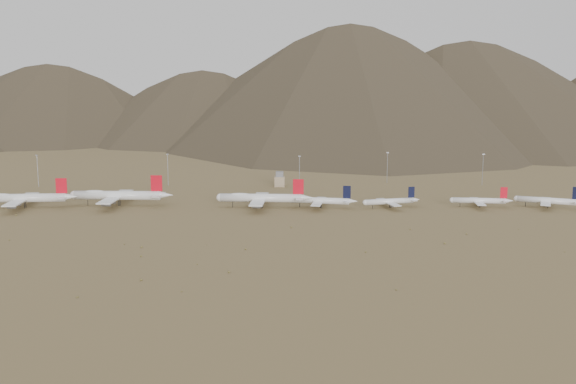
{
  "coord_description": "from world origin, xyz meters",
  "views": [
    {
      "loc": [
        43.45,
        -387.4,
        80.95
      ],
      "look_at": [
        37.9,
        30.0,
        10.65
      ],
      "focal_mm": 40.0,
      "sensor_mm": 36.0,
      "label": 1
    }
  ],
  "objects_px": {
    "widebody_west": "(23,198)",
    "widebody_centre": "(118,195)",
    "widebody_east": "(261,198)",
    "narrowbody_b": "(391,201)",
    "narrowbody_a": "(322,201)",
    "control_tower": "(280,180)"
  },
  "relations": [
    {
      "from": "widebody_centre",
      "to": "control_tower",
      "type": "bearing_deg",
      "value": 39.42
    },
    {
      "from": "widebody_centre",
      "to": "narrowbody_a",
      "type": "bearing_deg",
      "value": -1.39
    },
    {
      "from": "narrowbody_a",
      "to": "control_tower",
      "type": "bearing_deg",
      "value": 118.06
    },
    {
      "from": "widebody_west",
      "to": "widebody_centre",
      "type": "distance_m",
      "value": 61.0
    },
    {
      "from": "widebody_centre",
      "to": "control_tower",
      "type": "relative_size",
      "value": 5.84
    },
    {
      "from": "widebody_centre",
      "to": "widebody_east",
      "type": "xyz_separation_m",
      "value": [
        97.06,
        -5.57,
        -0.54
      ]
    },
    {
      "from": "widebody_centre",
      "to": "narrowbody_a",
      "type": "xyz_separation_m",
      "value": [
        137.08,
        -6.35,
        -2.2
      ]
    },
    {
      "from": "widebody_west",
      "to": "narrowbody_a",
      "type": "relative_size",
      "value": 1.42
    },
    {
      "from": "widebody_west",
      "to": "narrowbody_a",
      "type": "height_order",
      "value": "widebody_west"
    },
    {
      "from": "widebody_centre",
      "to": "widebody_west",
      "type": "bearing_deg",
      "value": -170.61
    },
    {
      "from": "widebody_centre",
      "to": "narrowbody_b",
      "type": "bearing_deg",
      "value": -0.27
    },
    {
      "from": "widebody_east",
      "to": "control_tower",
      "type": "relative_size",
      "value": 5.4
    },
    {
      "from": "widebody_centre",
      "to": "widebody_east",
      "type": "distance_m",
      "value": 97.22
    },
    {
      "from": "widebody_east",
      "to": "control_tower",
      "type": "xyz_separation_m",
      "value": [
        9.84,
        89.54,
        -1.32
      ]
    },
    {
      "from": "widebody_east",
      "to": "narrowbody_b",
      "type": "xyz_separation_m",
      "value": [
        85.98,
        0.68,
        -2.24
      ]
    },
    {
      "from": "control_tower",
      "to": "widebody_west",
      "type": "bearing_deg",
      "value": -151.03
    },
    {
      "from": "widebody_east",
      "to": "narrowbody_b",
      "type": "bearing_deg",
      "value": 2.59
    },
    {
      "from": "narrowbody_b",
      "to": "widebody_east",
      "type": "bearing_deg",
      "value": 164.55
    },
    {
      "from": "widebody_east",
      "to": "control_tower",
      "type": "bearing_deg",
      "value": 85.86
    },
    {
      "from": "control_tower",
      "to": "widebody_centre",
      "type": "bearing_deg",
      "value": -141.85
    },
    {
      "from": "widebody_east",
      "to": "widebody_centre",
      "type": "bearing_deg",
      "value": 178.85
    },
    {
      "from": "narrowbody_b",
      "to": "control_tower",
      "type": "xyz_separation_m",
      "value": [
        -76.14,
        88.86,
        0.92
      ]
    }
  ]
}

